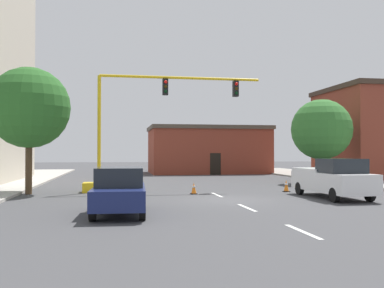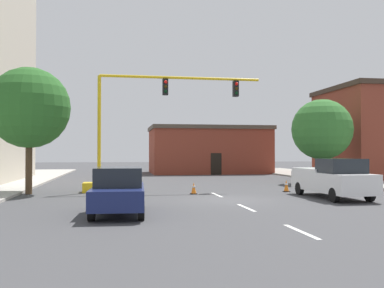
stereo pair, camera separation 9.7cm
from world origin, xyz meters
name	(u,v)px [view 1 (the left image)]	position (x,y,z in m)	size (l,w,h in m)	color
ground_plane	(229,200)	(0.00, 0.00, 0.00)	(160.00, 160.00, 0.00)	#424244
sidewalk_right	(383,183)	(13.48, 8.00, 0.07)	(6.00, 56.00, 0.14)	#9E998E
lane_stripe_seg_1	(303,231)	(0.00, -8.50, 0.00)	(0.16, 2.40, 0.01)	silver
lane_stripe_seg_2	(247,208)	(0.00, -3.00, 0.00)	(0.16, 2.40, 0.01)	silver
lane_stripe_seg_3	(217,195)	(0.00, 2.50, 0.00)	(0.16, 2.40, 0.01)	silver
building_brick_center	(207,150)	(4.53, 26.63, 2.55)	(12.78, 8.25, 5.09)	brown
traffic_signal_gantry	(124,152)	(-4.91, 5.26, 2.33)	(10.50, 1.20, 6.83)	yellow
tree_left_near	(29,108)	(-10.09, 4.64, 4.74)	(4.45, 4.45, 6.98)	#4C3823
tree_right_mid	(321,130)	(9.48, 9.42, 3.96)	(4.43, 4.43, 6.19)	#4C3823
pickup_truck_white	(333,179)	(5.36, -0.09, 0.97)	(2.12, 5.44, 1.99)	white
sedan_navy_near_left	(120,190)	(-5.22, -4.01, 0.89)	(2.06, 4.58, 1.74)	navy
traffic_cone_roadside_a	(194,188)	(-1.15, 3.16, 0.31)	(0.36, 0.36, 0.64)	black
traffic_cone_roadside_b	(286,186)	(4.40, 3.62, 0.35)	(0.36, 0.36, 0.70)	black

